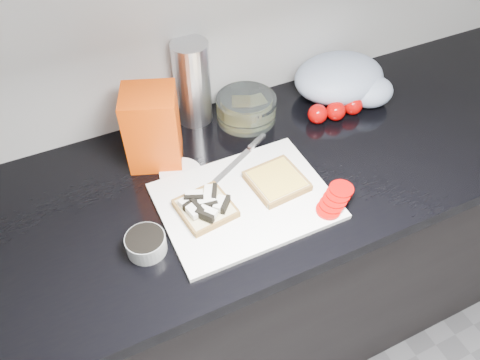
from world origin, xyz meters
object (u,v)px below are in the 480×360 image
object	(u,v)px
cutting_board	(245,201)
glass_bowl	(246,109)
bread_bag	(152,128)
steel_canister	(192,83)

from	to	relation	value
cutting_board	glass_bowl	world-z (taller)	glass_bowl
bread_bag	steel_canister	size ratio (longest dim) A/B	0.86
cutting_board	glass_bowl	size ratio (longest dim) A/B	2.37
cutting_board	steel_canister	xyz separation A→B (m)	(0.01, 0.35, 0.11)
cutting_board	glass_bowl	distance (m)	0.32
glass_bowl	bread_bag	world-z (taller)	bread_bag
bread_bag	steel_canister	world-z (taller)	steel_canister
bread_bag	steel_canister	bearing A→B (deg)	57.26
glass_bowl	steel_canister	distance (m)	0.17
glass_bowl	bread_bag	distance (m)	0.29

